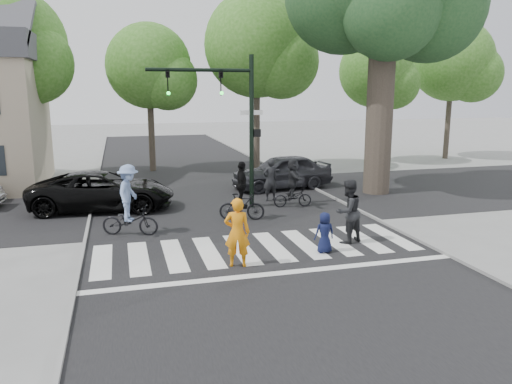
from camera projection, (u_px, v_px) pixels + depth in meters
The scene contains 21 objects.
ground at pixel (267, 259), 14.06m from camera, with size 120.00×120.00×0.00m, color gray.
road_stem at pixel (229, 216), 18.78m from camera, with size 10.00×70.00×0.01m, color black.
road_cross at pixel (214, 200), 21.62m from camera, with size 70.00×10.00×0.01m, color black.
curb_left at pixel (88, 224), 17.46m from camera, with size 0.10×70.00×0.10m, color gray.
curb_right at pixel (352, 207), 20.09m from camera, with size 0.10×70.00×0.10m, color gray.
crosswalk at pixel (261, 251), 14.68m from camera, with size 10.00×3.85×0.01m.
traffic_signal at pixel (230, 110), 19.22m from camera, with size 4.45×0.29×6.00m.
bg_tree_1 at pixel (14, 50), 25.08m from camera, with size 6.09×5.80×9.80m.
bg_tree_2 at pixel (153, 70), 28.14m from camera, with size 5.04×4.80×8.40m.
bg_tree_3 at pixel (263, 49), 28.21m from camera, with size 6.30×6.00×10.20m.
bg_tree_4 at pixel (380, 74), 31.34m from camera, with size 4.83×4.60×8.15m.
bg_tree_5 at pixel (458, 64), 33.31m from camera, with size 5.67×5.40×9.30m.
pedestrian_woman at pixel (237, 232), 13.27m from camera, with size 0.69×0.45×1.89m, color orange.
pedestrian_child at pixel (325, 233), 14.47m from camera, with size 0.59×0.38×1.21m, color #11163A.
pedestrian_adult at pixel (348, 211), 15.37m from camera, with size 0.96×0.75×1.99m, color black.
cyclist_left at pixel (129, 205), 16.15m from camera, with size 1.95×1.35×2.33m.
cyclist_mid at pixel (242, 196), 18.07m from camera, with size 1.71×1.08×2.16m.
cyclist_right at pixel (293, 186), 20.11m from camera, with size 1.60×1.49×1.97m.
car_suv at pixel (103, 191), 19.63m from camera, with size 2.55×5.53×1.54m, color black.
car_grey at pixel (282, 172), 23.91m from camera, with size 1.94×4.82×1.64m, color #2D2E32.
bystander_dark at pixel (270, 180), 21.27m from camera, with size 0.66×0.44×1.82m, color black.
Camera 1 is at (-3.87, -12.83, 4.67)m, focal length 35.00 mm.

